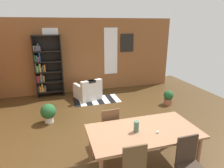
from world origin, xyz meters
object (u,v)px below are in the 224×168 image
at_px(dining_chair_near_right, 190,164).
at_px(bookshelf_tall, 46,67).
at_px(dining_table, 143,134).
at_px(potted_plant_by_shelf, 168,97).
at_px(potted_plant_corner, 48,112).
at_px(armchair_white, 88,91).
at_px(vase_on_table, 136,127).
at_px(dining_chair_far_left, 109,126).

bearing_deg(dining_chair_near_right, bookshelf_tall, 112.65).
distance_m(dining_table, potted_plant_by_shelf, 3.34).
bearing_deg(potted_plant_by_shelf, potted_plant_corner, -177.30).
bearing_deg(potted_plant_by_shelf, dining_chair_near_right, -117.28).
relative_size(armchair_white, potted_plant_by_shelf, 2.08).
distance_m(bookshelf_tall, potted_plant_by_shelf, 4.48).
height_order(dining_chair_near_right, potted_plant_corner, dining_chair_near_right).
height_order(vase_on_table, potted_plant_corner, vase_on_table).
height_order(dining_chair_far_left, potted_plant_corner, dining_chair_far_left).
relative_size(bookshelf_tall, potted_plant_corner, 4.17).
xyz_separation_m(dining_table, vase_on_table, (-0.15, -0.00, 0.17)).
distance_m(vase_on_table, dining_chair_far_left, 0.89).
distance_m(potted_plant_by_shelf, potted_plant_corner, 3.89).
distance_m(dining_table, dining_chair_far_left, 0.90).
bearing_deg(potted_plant_by_shelf, dining_chair_far_left, -145.87).
distance_m(dining_chair_far_left, armchair_white, 3.11).
bearing_deg(dining_table, dining_chair_far_left, 120.83).
xyz_separation_m(dining_table, potted_plant_by_shelf, (2.15, 2.52, -0.43)).
distance_m(dining_table, dining_chair_near_right, 0.90).
xyz_separation_m(dining_chair_near_right, bookshelf_tall, (-2.22, 5.31, 0.59)).
height_order(dining_chair_far_left, bookshelf_tall, bookshelf_tall).
distance_m(dining_table, armchair_white, 3.90).
bearing_deg(bookshelf_tall, dining_chair_far_left, -70.98).
bearing_deg(dining_chair_far_left, dining_chair_near_right, -59.10).
xyz_separation_m(dining_chair_far_left, dining_chair_near_right, (0.91, -1.52, 0.00)).
bearing_deg(armchair_white, potted_plant_corner, -132.10).
bearing_deg(potted_plant_by_shelf, bookshelf_tall, 152.51).
xyz_separation_m(vase_on_table, armchair_white, (-0.21, 3.86, -0.59)).
xyz_separation_m(potted_plant_by_shelf, potted_plant_corner, (-3.88, -0.18, 0.05)).
height_order(bookshelf_tall, potted_plant_corner, bookshelf_tall).
distance_m(dining_chair_near_right, armchair_white, 4.69).
bearing_deg(armchair_white, dining_table, -84.61).
bearing_deg(potted_plant_by_shelf, dining_table, -130.42).
distance_m(dining_chair_far_left, bookshelf_tall, 4.06).
relative_size(dining_table, dining_chair_near_right, 2.14).
xyz_separation_m(dining_chair_near_right, potted_plant_corner, (-2.19, 3.09, -0.21)).
xyz_separation_m(dining_table, dining_chair_near_right, (0.46, -0.76, -0.18)).
bearing_deg(vase_on_table, dining_chair_near_right, -51.40).
distance_m(dining_chair_far_left, potted_plant_by_shelf, 3.15).
relative_size(dining_table, vase_on_table, 10.15).
height_order(dining_table, potted_plant_corner, dining_table).
xyz_separation_m(vase_on_table, dining_chair_far_left, (-0.30, 0.76, -0.35)).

